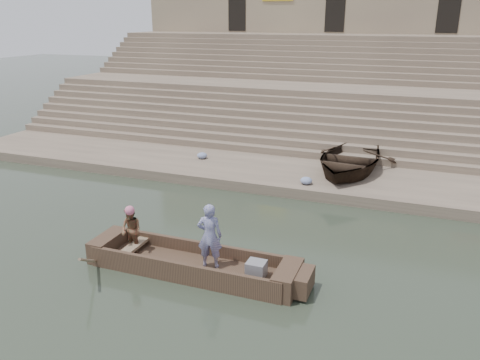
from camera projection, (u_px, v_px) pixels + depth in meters
The scene contains 13 objects.
ground at pixel (228, 278), 12.18m from camera, with size 120.00×120.00×0.00m, color #263024.
lower_landing at pixel (303, 177), 19.20m from camera, with size 32.00×4.00×0.40m, color gray.
mid_landing at pixel (338, 114), 25.45m from camera, with size 32.00×3.00×2.80m, color gray.
upper_landing at pixel (358, 76), 31.26m from camera, with size 32.00×3.00×5.20m, color gray.
ghat_steps at pixel (344, 101), 26.82m from camera, with size 32.00×11.00×5.20m.
building_wall at pixel (369, 27), 33.83m from camera, with size 32.00×5.07×11.20m.
main_rowboat at pixel (192, 268), 12.45m from camera, with size 5.00×1.30×0.22m, color brown.
rowboat_trim at pixel (199, 262), 12.31m from camera, with size 6.04×2.63×1.94m.
standing_man at pixel (210, 236), 12.03m from camera, with size 0.62×0.41×1.71m, color navy.
rowing_man at pixel (131, 230), 12.87m from camera, with size 0.61×0.48×1.27m, color #216337.
television at pixel (256, 269), 11.77m from camera, with size 0.46×0.42×0.40m.
beached_rowboat at pixel (349, 160), 19.04m from camera, with size 3.42×4.79×0.99m, color #2D2116.
cloth_bundles at pixel (335, 174), 18.47m from camera, with size 12.60×2.41×0.26m.
Camera 1 is at (4.10, -9.92, 6.27)m, focal length 36.01 mm.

